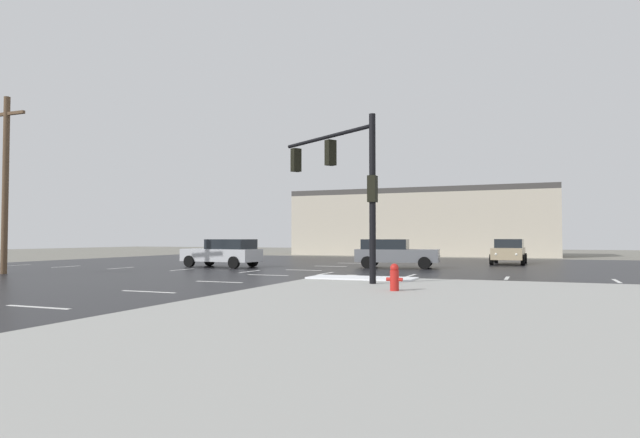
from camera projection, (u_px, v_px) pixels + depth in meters
name	position (u px, v px, depth m)	size (l,w,h in m)	color
ground_plane	(287.00, 273.00, 25.98)	(120.00, 120.00, 0.00)	slate
road_asphalt	(287.00, 273.00, 25.98)	(44.00, 44.00, 0.02)	black
sidewalk_corner	(587.00, 322.00, 10.41)	(18.00, 18.00, 0.14)	#9E9E99
snow_strip_curbside	(362.00, 278.00, 20.43)	(4.00, 1.60, 0.06)	white
lane_markings	(298.00, 275.00, 24.26)	(36.15, 36.15, 0.01)	silver
traffic_signal_mast	(345.00, 173.00, 19.56)	(4.62, 3.09, 5.76)	black
fire_hydrant	(394.00, 277.00, 15.81)	(0.48, 0.26, 0.79)	red
strip_building_background	(423.00, 223.00, 52.60)	(24.40, 8.00, 6.27)	#BCB29E
sedan_silver	(224.00, 252.00, 30.69)	(4.65, 2.33, 1.58)	#B7BABF
sedan_tan	(509.00, 251.00, 34.39)	(2.11, 4.57, 1.58)	tan
sedan_grey	(394.00, 253.00, 29.98)	(4.68, 2.42, 1.58)	slate
utility_pole_mid	(5.00, 181.00, 25.12)	(2.20, 0.28, 8.26)	brown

